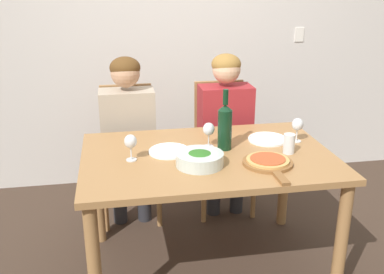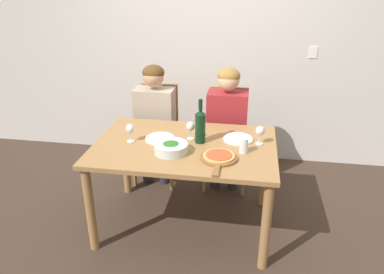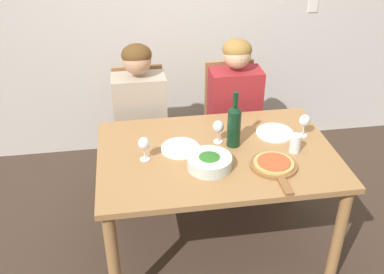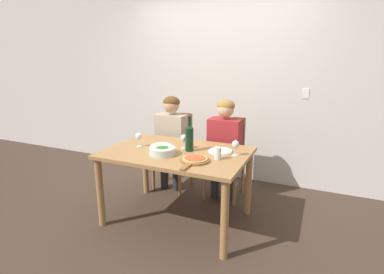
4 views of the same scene
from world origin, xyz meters
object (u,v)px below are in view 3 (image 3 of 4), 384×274
(wine_glass_right, at_px, (305,121))
(pizza_on_board, at_px, (274,165))
(dinner_plate_right, at_px, (275,133))
(wine_bottle, at_px, (234,125))
(water_tumbler, at_px, (295,143))
(wine_glass_left, at_px, (144,145))
(person_man, at_px, (235,103))
(person_woman, at_px, (140,110))
(chair_right, at_px, (230,121))
(dinner_plate_left, at_px, (181,148))
(wine_glass_centre, at_px, (218,127))
(broccoli_bowl, at_px, (209,162))
(chair_left, at_px, (141,128))

(wine_glass_right, bearing_deg, pizza_on_board, -132.68)
(dinner_plate_right, bearing_deg, wine_bottle, -162.90)
(water_tumbler, bearing_deg, wine_glass_left, 176.77)
(water_tumbler, bearing_deg, person_man, 103.41)
(person_man, height_order, wine_bottle, person_man)
(person_man, xyz_separation_m, water_tumbler, (0.18, -0.76, 0.09))
(person_woman, xyz_separation_m, dinner_plate_right, (0.84, -0.54, 0.04))
(pizza_on_board, height_order, wine_glass_right, wine_glass_right)
(chair_right, relative_size, wine_bottle, 2.71)
(dinner_plate_left, relative_size, wine_glass_centre, 1.60)
(person_man, distance_m, water_tumbler, 0.79)
(person_woman, bearing_deg, water_tumbler, -40.47)
(wine_glass_right, xyz_separation_m, water_tumbler, (-0.12, -0.17, -0.05))
(dinner_plate_right, distance_m, water_tumbler, 0.23)
(person_woman, relative_size, pizza_on_board, 2.95)
(chair_right, height_order, wine_bottle, wine_bottle)
(chair_right, bearing_deg, person_man, -90.00)
(broccoli_bowl, height_order, wine_glass_centre, wine_glass_centre)
(wine_glass_left, xyz_separation_m, wine_glass_right, (1.02, 0.12, 0.00))
(person_woman, bearing_deg, wine_bottle, -49.31)
(dinner_plate_right, distance_m, pizza_on_board, 0.39)
(pizza_on_board, relative_size, wine_glass_right, 2.74)
(person_woman, xyz_separation_m, water_tumbler, (0.89, -0.76, 0.09))
(wine_bottle, relative_size, pizza_on_board, 0.87)
(person_woman, xyz_separation_m, wine_glass_centre, (0.46, -0.58, 0.14))
(pizza_on_board, xyz_separation_m, wine_glass_right, (0.29, 0.32, 0.09))
(wine_bottle, bearing_deg, dinner_plate_right, 17.10)
(wine_bottle, distance_m, dinner_plate_right, 0.34)
(person_man, relative_size, dinner_plate_right, 5.04)
(chair_left, distance_m, water_tumbler, 1.29)
(pizza_on_board, bearing_deg, chair_left, 125.07)
(person_man, xyz_separation_m, broccoli_bowl, (-0.36, -0.85, 0.07))
(chair_left, xyz_separation_m, broccoli_bowl, (0.35, -0.96, 0.29))
(wine_glass_right, bearing_deg, person_woman, 149.77)
(chair_right, relative_size, broccoli_bowl, 3.76)
(dinner_plate_left, distance_m, pizza_on_board, 0.58)
(dinner_plate_left, distance_m, water_tumbler, 0.69)
(dinner_plate_right, bearing_deg, wine_glass_left, -168.61)
(chair_left, xyz_separation_m, wine_glass_right, (1.01, -0.71, 0.36))
(chair_right, bearing_deg, wine_glass_right, -66.95)
(person_man, distance_m, wine_bottle, 0.68)
(wine_bottle, relative_size, water_tumbler, 3.13)
(chair_left, relative_size, wine_glass_right, 6.47)
(person_woman, height_order, wine_bottle, person_woman)
(person_woman, bearing_deg, wine_glass_centre, -51.81)
(pizza_on_board, xyz_separation_m, wine_glass_left, (-0.73, 0.20, 0.09))
(chair_right, relative_size, dinner_plate_right, 4.05)
(broccoli_bowl, height_order, dinner_plate_right, broccoli_bowl)
(wine_glass_centre, distance_m, water_tumbler, 0.47)
(person_man, height_order, wine_glass_left, person_man)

